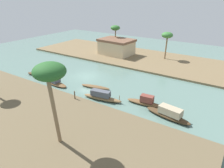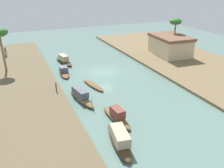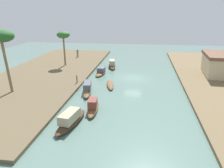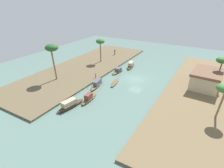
% 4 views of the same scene
% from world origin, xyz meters
% --- Properties ---
extents(river_water, '(70.47, 70.47, 0.00)m').
position_xyz_m(river_water, '(0.00, 0.00, 0.00)').
color(river_water, slate).
rests_on(river_water, ground).
extents(riverbank_left, '(42.84, 14.07, 0.33)m').
position_xyz_m(riverbank_left, '(0.00, -13.81, 0.16)').
color(riverbank_left, brown).
rests_on(riverbank_left, ground).
extents(sampan_downstream_large, '(4.30, 1.54, 1.06)m').
position_xyz_m(sampan_downstream_large, '(-1.50, -5.25, 0.37)').
color(sampan_downstream_large, brown).
rests_on(sampan_downstream_large, river_water).
extents(sampan_with_tall_canopy, '(4.71, 1.50, 1.28)m').
position_xyz_m(sampan_with_tall_canopy, '(12.20, -3.47, 0.44)').
color(sampan_with_tall_canopy, brown).
rests_on(sampan_with_tall_canopy, river_water).
extents(sampan_midstream, '(5.36, 2.12, 1.29)m').
position_xyz_m(sampan_midstream, '(-6.34, -4.15, 0.47)').
color(sampan_midstream, '#47331E').
rests_on(sampan_midstream, river_water).
extents(sampan_near_left_bank, '(4.53, 1.75, 0.36)m').
position_xyz_m(sampan_near_left_bank, '(4.08, -2.92, 0.18)').
color(sampan_near_left_bank, brown).
rests_on(sampan_near_left_bank, river_water).
extents(sampan_upstream_small, '(5.37, 2.04, 1.34)m').
position_xyz_m(sampan_upstream_small, '(15.53, -4.76, 0.52)').
color(sampan_upstream_small, '#47331E').
rests_on(sampan_upstream_small, river_water).
extents(sampan_open_hull, '(5.34, 1.86, 1.25)m').
position_xyz_m(sampan_open_hull, '(6.99, -5.34, 0.50)').
color(sampan_open_hull, brown).
rests_on(sampan_open_hull, river_water).
extents(person_on_near_bank, '(0.47, 0.47, 1.62)m').
position_xyz_m(person_on_near_bank, '(-12.81, -12.40, 0.98)').
color(person_on_near_bank, gray).
rests_on(person_on_near_bank, riverbank_left).
extents(mooring_post, '(0.14, 0.14, 1.02)m').
position_xyz_m(mooring_post, '(4.36, -7.46, 0.84)').
color(mooring_post, '#4C3823').
rests_on(mooring_post, riverbank_left).
extents(palm_tree_left_near, '(2.27, 2.27, 5.99)m').
position_xyz_m(palm_tree_left_near, '(-5.49, -12.59, 5.50)').
color(palm_tree_left_near, '#7F6647').
rests_on(palm_tree_left_near, riverbank_left).
extents(palm_tree_left_far, '(2.59, 2.59, 7.41)m').
position_xyz_m(palm_tree_left_far, '(8.93, -14.53, 6.79)').
color(palm_tree_left_far, '#7F6647').
rests_on(palm_tree_left_far, riverbank_left).
extents(riverside_building, '(7.43, 5.54, 3.27)m').
position_xyz_m(riverside_building, '(-2.64, 13.21, 1.98)').
color(riverside_building, beige).
rests_on(riverside_building, riverbank_right).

